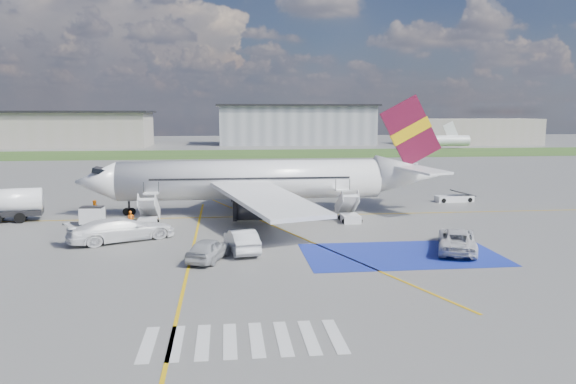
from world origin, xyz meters
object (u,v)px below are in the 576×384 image
car_silver_a (208,249)px  van_white_b (122,226)px  airliner (265,180)px  belt_loader (454,199)px  car_silver_b (242,240)px  gpu_cart (92,217)px  van_white_a (457,236)px

car_silver_a → van_white_b: size_ratio=0.74×
airliner → belt_loader: airliner is taller
car_silver_a → car_silver_b: car_silver_b is taller
belt_loader → car_silver_a: (-27.20, -22.71, 0.45)m
airliner → gpu_cart: 16.85m
van_white_b → airliner: bearing=-74.2°
gpu_cart → belt_loader: size_ratio=0.45×
gpu_cart → belt_loader: gpu_cart is taller
car_silver_b → gpu_cart: bearing=-50.8°
gpu_cart → airliner: bearing=18.3°
gpu_cart → van_white_b: (3.80, -6.83, 0.47)m
car_silver_a → car_silver_b: 3.19m
belt_loader → car_silver_a: car_silver_a is taller
van_white_b → car_silver_a: bearing=-161.0°
van_white_a → van_white_b: bearing=8.8°
belt_loader → van_white_a: (-8.93, -21.65, 0.73)m
belt_loader → van_white_a: bearing=-115.9°
car_silver_b → van_white_a: (15.93, -1.11, 0.21)m
gpu_cart → car_silver_a: size_ratio=0.45×
car_silver_b → van_white_a: bearing=166.2°
belt_loader → van_white_b: van_white_b is taller
gpu_cart → car_silver_b: 17.42m
belt_loader → car_silver_b: car_silver_b is taller
car_silver_a → van_white_a: bearing=-156.4°
gpu_cart → van_white_a: van_white_a is taller
gpu_cart → van_white_a: (29.07, -12.54, 0.30)m
belt_loader → car_silver_a: 35.44m
car_silver_a → van_white_b: van_white_b is taller
van_white_b → belt_loader: bearing=-91.9°
car_silver_a → car_silver_b: size_ratio=0.89×
car_silver_a → van_white_a: size_ratio=0.82×
gpu_cart → van_white_a: bearing=-20.7°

